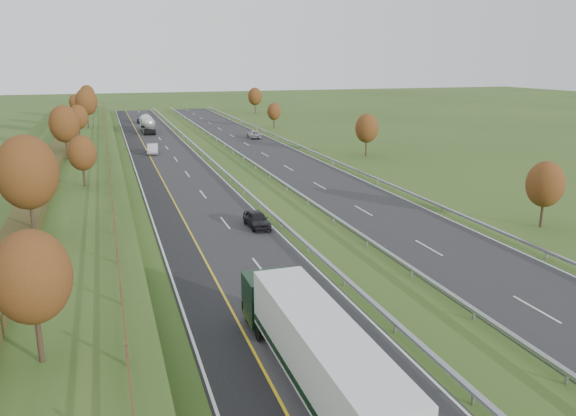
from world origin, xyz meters
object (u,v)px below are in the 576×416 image
at_px(car_small_far, 142,120).
at_px(road_tanker, 147,123).
at_px(car_dark_near, 257,219).
at_px(car_silver_mid, 153,149).
at_px(car_oncoming, 254,134).
at_px(box_lorry, 314,349).

bearing_deg(car_small_far, road_tanker, -92.60).
xyz_separation_m(car_dark_near, car_silver_mid, (-5.25, 44.62, 0.04)).
bearing_deg(car_oncoming, car_silver_mid, 40.51).
bearing_deg(car_dark_near, car_small_far, 90.26).
xyz_separation_m(road_tanker, car_oncoming, (18.69, -15.64, -1.11)).
bearing_deg(car_silver_mid, road_tanker, 93.21).
distance_m(box_lorry, car_dark_near, 26.41).
relative_size(car_small_far, car_oncoming, 1.00).
bearing_deg(car_dark_near, box_lorry, -101.65).
height_order(box_lorry, road_tanker, box_lorry).
bearing_deg(car_dark_near, car_silver_mid, 94.65).
xyz_separation_m(road_tanker, car_small_far, (0.09, 17.84, -1.08)).
relative_size(car_dark_near, car_oncoming, 0.84).
distance_m(car_small_far, car_oncoming, 38.31).
bearing_deg(car_oncoming, box_lorry, 84.96).
bearing_deg(box_lorry, car_oncoming, 76.99).
bearing_deg(box_lorry, car_silver_mid, 90.70).
xyz_separation_m(box_lorry, car_dark_near, (4.39, 26.00, -1.56)).
relative_size(road_tanker, car_dark_near, 2.62).
bearing_deg(car_silver_mid, car_oncoming, 38.69).
bearing_deg(box_lorry, car_dark_near, 80.42).
xyz_separation_m(box_lorry, car_silver_mid, (-0.86, 70.61, -1.52)).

